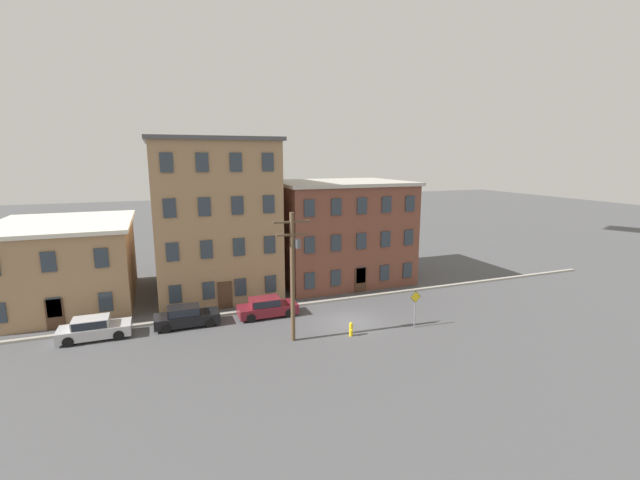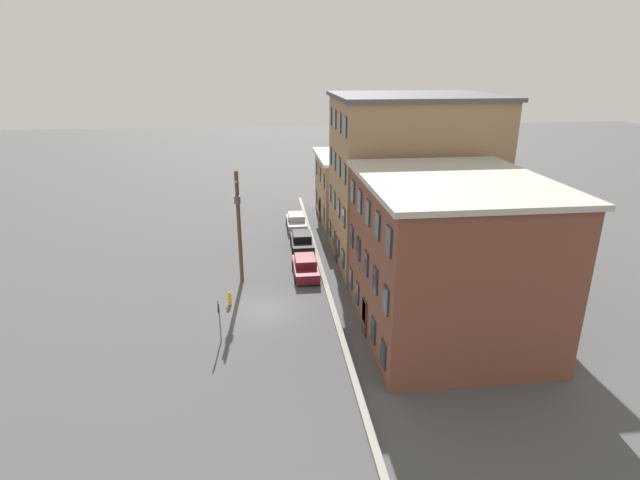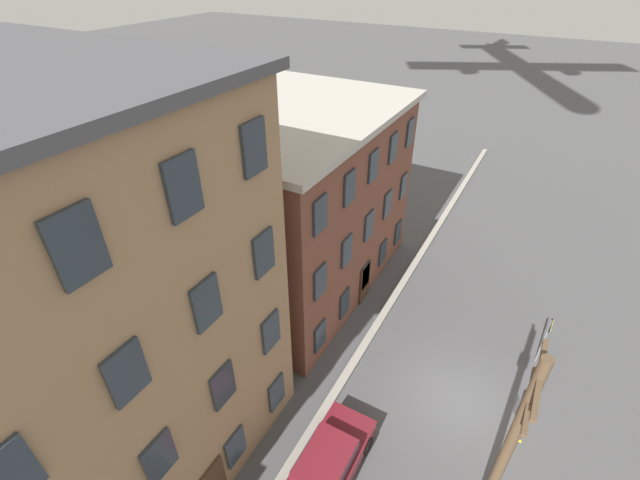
{
  "view_description": "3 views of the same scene",
  "coord_description": "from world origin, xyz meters",
  "px_view_note": "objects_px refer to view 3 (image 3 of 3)",
  "views": [
    {
      "loc": [
        -12.5,
        -26.7,
        11.75
      ],
      "look_at": [
        -1.37,
        2.36,
        5.71
      ],
      "focal_mm": 24.0,
      "sensor_mm": 36.0,
      "label": 1
    },
    {
      "loc": [
        30.07,
        0.2,
        15.64
      ],
      "look_at": [
        1.79,
        3.49,
        5.41
      ],
      "focal_mm": 28.0,
      "sensor_mm": 36.0,
      "label": 2
    },
    {
      "loc": [
        -12.33,
        -0.44,
        15.46
      ],
      "look_at": [
        -1.75,
        5.48,
        7.24
      ],
      "focal_mm": 24.0,
      "sensor_mm": 36.0,
      "label": 3
    }
  ],
  "objects_px": {
    "caution_sign": "(547,334)",
    "utility_pole": "(505,453)",
    "fire_hydrant": "(515,439)",
    "car_maroon": "(327,464)"
  },
  "relations": [
    {
      "from": "utility_pole",
      "to": "fire_hydrant",
      "type": "height_order",
      "value": "utility_pole"
    },
    {
      "from": "fire_hydrant",
      "to": "utility_pole",
      "type": "bearing_deg",
      "value": 169.4
    },
    {
      "from": "caution_sign",
      "to": "utility_pole",
      "type": "distance_m",
      "value": 9.11
    },
    {
      "from": "car_maroon",
      "to": "caution_sign",
      "type": "bearing_deg",
      "value": -32.57
    },
    {
      "from": "car_maroon",
      "to": "fire_hydrant",
      "type": "bearing_deg",
      "value": -51.84
    },
    {
      "from": "utility_pole",
      "to": "fire_hydrant",
      "type": "distance_m",
      "value": 5.73
    },
    {
      "from": "car_maroon",
      "to": "utility_pole",
      "type": "relative_size",
      "value": 0.52
    },
    {
      "from": "caution_sign",
      "to": "utility_pole",
      "type": "xyz_separation_m",
      "value": [
        -8.55,
        0.98,
        2.98
      ]
    },
    {
      "from": "utility_pole",
      "to": "car_maroon",
      "type": "bearing_deg",
      "value": 97.09
    },
    {
      "from": "fire_hydrant",
      "to": "caution_sign",
      "type": "bearing_deg",
      "value": -3.32
    }
  ]
}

